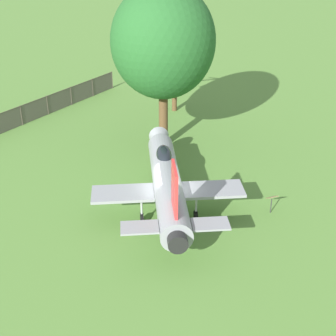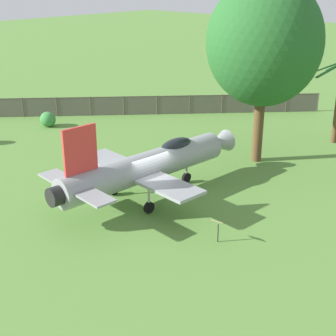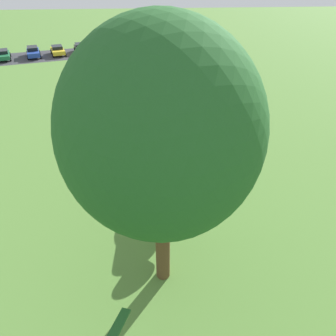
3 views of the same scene
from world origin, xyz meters
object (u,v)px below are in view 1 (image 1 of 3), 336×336
(palm_tree, at_px, (175,74))
(info_plaque, at_px, (272,200))
(shade_tree, at_px, (163,42))
(display_jet, at_px, (167,180))

(palm_tree, relative_size, info_plaque, 5.18)
(palm_tree, bearing_deg, shade_tree, -106.28)
(shade_tree, xyz_separation_m, info_plaque, (4.60, -10.02, -6.66))
(shade_tree, height_order, info_plaque, shade_tree)
(display_jet, xyz_separation_m, palm_tree, (3.15, 15.50, 1.36))
(display_jet, bearing_deg, shade_tree, -3.31)
(display_jet, relative_size, shade_tree, 1.09)
(display_jet, xyz_separation_m, info_plaque, (5.73, -1.43, -1.00))
(display_jet, height_order, shade_tree, shade_tree)
(palm_tree, height_order, info_plaque, palm_tree)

